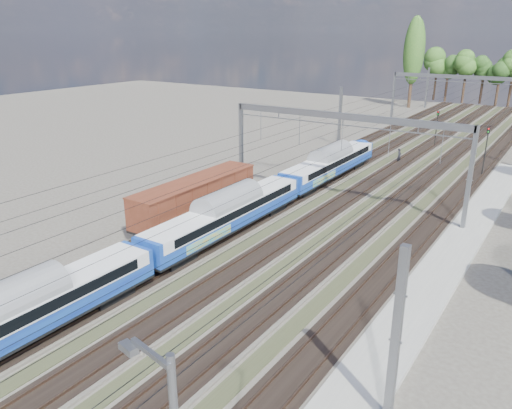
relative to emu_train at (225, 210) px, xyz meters
The scene contains 10 objects.
ground 18.48m from the emu_train, 75.79° to the right, with size 220.00×220.00×0.00m, color #47423A.
track_bed 27.69m from the emu_train, 80.62° to the left, with size 21.00×130.00×0.34m.
platform 16.79m from the emu_train, ahead, with size 3.00×70.00×0.30m, color gray.
catenary 35.48m from the emu_train, 82.12° to the left, with size 25.65×130.00×9.00m.
poplar 81.41m from the emu_train, 97.11° to the left, with size 4.40×4.40×19.04m.
emu_train is the anchor object (origin of this frame).
freight_boxcar 4.82m from the emu_train, 159.02° to the left, with size 2.92×14.12×3.64m.
worker 31.92m from the emu_train, 82.79° to the left, with size 0.69×0.45×1.88m, color black.
signal_near 44.18m from the emu_train, 83.19° to the left, with size 0.35×0.32×5.22m.
signal_far 34.32m from the emu_train, 65.81° to the left, with size 0.36×0.33×5.70m.
Camera 1 is at (18.62, -12.50, 16.19)m, focal length 35.00 mm.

